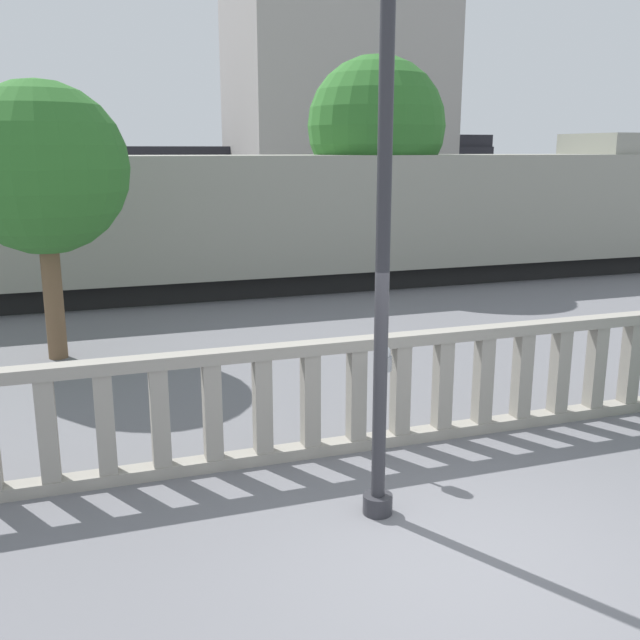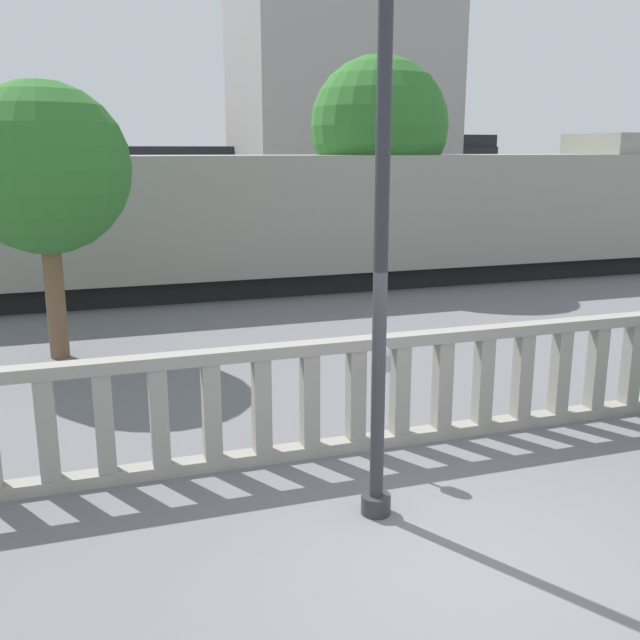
{
  "view_description": "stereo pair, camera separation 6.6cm",
  "coord_description": "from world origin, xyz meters",
  "px_view_note": "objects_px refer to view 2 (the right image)",
  "views": [
    {
      "loc": [
        -3.06,
        -5.03,
        3.63
      ],
      "look_at": [
        -0.13,
        3.62,
        1.43
      ],
      "focal_mm": 40.0,
      "sensor_mm": 36.0,
      "label": 1
    },
    {
      "loc": [
        -3.0,
        -5.05,
        3.63
      ],
      "look_at": [
        -0.13,
        3.62,
        1.43
      ],
      "focal_mm": 40.0,
      "sensor_mm": 36.0,
      "label": 2
    }
  ],
  "objects_px": {
    "lamppost": "(382,209)",
    "train_near": "(206,222)",
    "train_far": "(271,184)",
    "parking_meter": "(382,368)",
    "tree_left": "(44,169)",
    "tree_right": "(379,127)"
  },
  "relations": [
    {
      "from": "lamppost",
      "to": "train_near",
      "type": "distance_m",
      "value": 12.09
    },
    {
      "from": "train_far",
      "to": "parking_meter",
      "type": "bearing_deg",
      "value": -101.84
    },
    {
      "from": "train_far",
      "to": "tree_left",
      "type": "bearing_deg",
      "value": -113.7
    },
    {
      "from": "tree_right",
      "to": "lamppost",
      "type": "bearing_deg",
      "value": -112.69
    },
    {
      "from": "tree_left",
      "to": "tree_right",
      "type": "height_order",
      "value": "tree_right"
    },
    {
      "from": "parking_meter",
      "to": "tree_right",
      "type": "xyz_separation_m",
      "value": [
        4.67,
        11.31,
        3.0
      ]
    },
    {
      "from": "train_near",
      "to": "train_far",
      "type": "relative_size",
      "value": 1.22
    },
    {
      "from": "lamppost",
      "to": "tree_left",
      "type": "distance_m",
      "value": 7.66
    },
    {
      "from": "train_far",
      "to": "tree_left",
      "type": "relative_size",
      "value": 5.05
    },
    {
      "from": "tree_left",
      "to": "lamppost",
      "type": "bearing_deg",
      "value": -65.35
    },
    {
      "from": "lamppost",
      "to": "tree_right",
      "type": "xyz_separation_m",
      "value": [
        5.16,
        12.35,
        1.12
      ]
    },
    {
      "from": "tree_right",
      "to": "parking_meter",
      "type": "bearing_deg",
      "value": -112.44
    },
    {
      "from": "parking_meter",
      "to": "tree_left",
      "type": "xyz_separation_m",
      "value": [
        -3.69,
        5.92,
        2.09
      ]
    },
    {
      "from": "train_near",
      "to": "lamppost",
      "type": "bearing_deg",
      "value": -91.53
    },
    {
      "from": "lamppost",
      "to": "tree_left",
      "type": "xyz_separation_m",
      "value": [
        -3.2,
        6.96,
        0.2
      ]
    },
    {
      "from": "train_far",
      "to": "tree_left",
      "type": "xyz_separation_m",
      "value": [
        -9.43,
        -21.49,
        1.33
      ]
    },
    {
      "from": "train_far",
      "to": "lamppost",
      "type": "bearing_deg",
      "value": -102.37
    },
    {
      "from": "lamppost",
      "to": "tree_right",
      "type": "bearing_deg",
      "value": 67.31
    },
    {
      "from": "train_near",
      "to": "tree_left",
      "type": "bearing_deg",
      "value": -124.84
    },
    {
      "from": "parking_meter",
      "to": "train_far",
      "type": "bearing_deg",
      "value": 78.16
    },
    {
      "from": "parking_meter",
      "to": "tree_right",
      "type": "bearing_deg",
      "value": 67.56
    },
    {
      "from": "tree_left",
      "to": "tree_right",
      "type": "xyz_separation_m",
      "value": [
        8.36,
        5.38,
        0.91
      ]
    }
  ]
}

